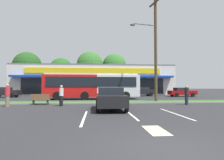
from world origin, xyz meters
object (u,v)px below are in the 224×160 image
at_px(car_0, 73,92).
at_px(pedestrian_mid, 61,96).
at_px(car_1, 5,92).
at_px(car_4, 182,92).
at_px(utility_pole, 155,45).
at_px(pedestrian_near_bench, 187,95).
at_px(city_bus, 92,85).
at_px(car_3, 110,98).
at_px(pedestrian_by_pole, 7,95).
at_px(car_2, 142,91).
at_px(bus_stop_bench, 40,99).

distance_m(car_0, pedestrian_mid, 12.96).
xyz_separation_m(car_1, car_4, (27.10, -0.37, -0.04)).
distance_m(utility_pole, car_0, 14.58).
bearing_deg(car_4, pedestrian_near_bench, -113.74).
distance_m(city_bus, car_4, 14.88).
distance_m(city_bus, pedestrian_mid, 8.51).
height_order(car_3, pedestrian_by_pole, pedestrian_by_pole).
xyz_separation_m(utility_pole, pedestrian_near_bench, (1.87, -3.05, -5.07)).
relative_size(utility_pole, car_2, 2.57).
relative_size(car_1, pedestrian_near_bench, 2.46).
distance_m(car_0, car_4, 17.00).
relative_size(bus_stop_bench, car_2, 0.37).
bearing_deg(pedestrian_near_bench, car_3, -100.92).
height_order(bus_stop_bench, car_0, car_0).
xyz_separation_m(car_4, pedestrian_by_pole, (-20.62, -13.04, 0.17)).
height_order(city_bus, car_4, city_bus).
height_order(car_0, pedestrian_by_pole, pedestrian_by_pole).
height_order(pedestrian_near_bench, pedestrian_mid, pedestrian_mid).
relative_size(utility_pole, car_3, 2.56).
bearing_deg(pedestrian_mid, car_4, 138.81).
xyz_separation_m(car_0, pedestrian_near_bench, (11.38, -12.85, 0.06)).
distance_m(utility_pole, bus_stop_bench, 12.38).
distance_m(city_bus, car_2, 10.82).
bearing_deg(city_bus, car_4, 17.20).
xyz_separation_m(bus_stop_bench, car_4, (18.47, 11.64, 0.24)).
bearing_deg(pedestrian_mid, car_3, 65.86).
xyz_separation_m(city_bus, car_4, (14.07, 4.76, -1.02)).
distance_m(bus_stop_bench, car_0, 11.80).
bearing_deg(utility_pole, pedestrian_mid, -160.59).
bearing_deg(utility_pole, pedestrian_near_bench, -58.39).
bearing_deg(car_2, car_4, 158.66).
distance_m(bus_stop_bench, pedestrian_mid, 2.41).
relative_size(city_bus, car_0, 2.85).
bearing_deg(car_4, car_2, 158.66).
relative_size(car_2, pedestrian_mid, 2.50).
bearing_deg(city_bus, car_1, 157.06).
distance_m(car_3, pedestrian_by_pole, 8.45).
relative_size(city_bus, car_2, 2.76).
relative_size(pedestrian_near_bench, pedestrian_mid, 0.97).
xyz_separation_m(car_1, car_2, (21.16, 1.95, 0.00)).
xyz_separation_m(car_0, car_3, (4.44, -15.64, 0.00)).
height_order(car_0, car_4, car_0).
relative_size(utility_pole, city_bus, 0.93).
bearing_deg(car_2, bus_stop_bench, 48.08).
distance_m(car_1, pedestrian_near_bench, 25.18).
bearing_deg(car_0, bus_stop_bench, -97.14).
xyz_separation_m(car_1, pedestrian_mid, (10.67, -13.25, 0.09)).
xyz_separation_m(city_bus, car_2, (8.13, 7.07, -0.98)).
height_order(city_bus, bus_stop_bench, city_bus).
bearing_deg(city_bus, utility_pole, -38.62).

